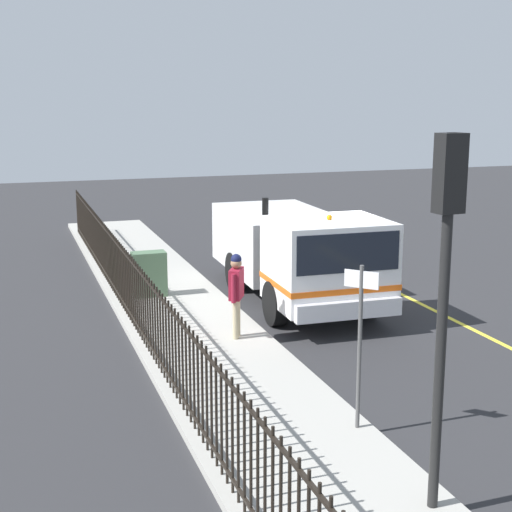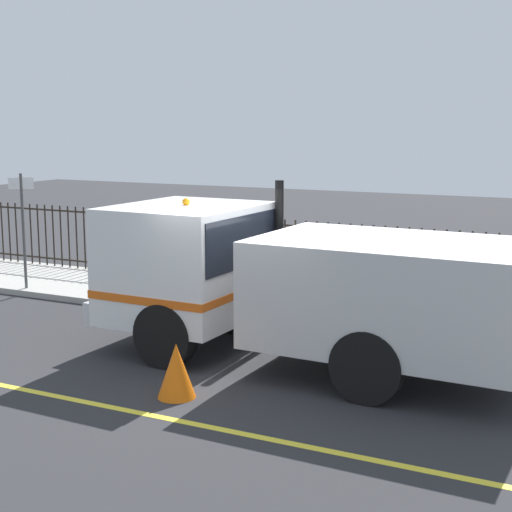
{
  "view_description": "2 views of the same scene",
  "coord_description": "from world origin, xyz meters",
  "px_view_note": "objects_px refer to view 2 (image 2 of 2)",
  "views": [
    {
      "loc": [
        6.72,
        15.62,
        4.82
      ],
      "look_at": [
        2.05,
        1.7,
        1.68
      ],
      "focal_mm": 53.24,
      "sensor_mm": 36.0,
      "label": 1
    },
    {
      "loc": [
        -9.8,
        -4.89,
        3.53
      ],
      "look_at": [
        0.77,
        0.4,
        1.48
      ],
      "focal_mm": 53.91,
      "sensor_mm": 36.0,
      "label": 2
    }
  ],
  "objects_px": {
    "utility_cabinet": "(433,287)",
    "street_sign": "(23,217)",
    "traffic_cone": "(176,371)",
    "worker_standing": "(223,252)",
    "work_truck": "(286,276)"
  },
  "relations": [
    {
      "from": "worker_standing",
      "to": "utility_cabinet",
      "type": "bearing_deg",
      "value": 44.48
    },
    {
      "from": "work_truck",
      "to": "utility_cabinet",
      "type": "height_order",
      "value": "work_truck"
    },
    {
      "from": "utility_cabinet",
      "to": "work_truck",
      "type": "bearing_deg",
      "value": 156.69
    },
    {
      "from": "utility_cabinet",
      "to": "worker_standing",
      "type": "bearing_deg",
      "value": 105.58
    },
    {
      "from": "utility_cabinet",
      "to": "street_sign",
      "type": "xyz_separation_m",
      "value": [
        -1.47,
        8.17,
        0.96
      ]
    },
    {
      "from": "worker_standing",
      "to": "street_sign",
      "type": "height_order",
      "value": "street_sign"
    },
    {
      "from": "work_truck",
      "to": "utility_cabinet",
      "type": "bearing_deg",
      "value": -22.02
    },
    {
      "from": "work_truck",
      "to": "traffic_cone",
      "type": "xyz_separation_m",
      "value": [
        -2.03,
        0.63,
        -0.94
      ]
    },
    {
      "from": "traffic_cone",
      "to": "street_sign",
      "type": "height_order",
      "value": "street_sign"
    },
    {
      "from": "traffic_cone",
      "to": "street_sign",
      "type": "relative_size",
      "value": 0.3
    },
    {
      "from": "traffic_cone",
      "to": "street_sign",
      "type": "bearing_deg",
      "value": 58.1
    },
    {
      "from": "utility_cabinet",
      "to": "traffic_cone",
      "type": "relative_size",
      "value": 1.47
    },
    {
      "from": "worker_standing",
      "to": "traffic_cone",
      "type": "bearing_deg",
      "value": -39.86
    },
    {
      "from": "work_truck",
      "to": "street_sign",
      "type": "xyz_separation_m",
      "value": [
        1.79,
        6.77,
        0.31
      ]
    },
    {
      "from": "worker_standing",
      "to": "street_sign",
      "type": "bearing_deg",
      "value": -145.53
    }
  ]
}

